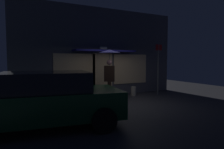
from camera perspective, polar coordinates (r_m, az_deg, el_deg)
ground_plane at (r=8.54m, az=3.35°, el=-8.25°), size 18.00×18.00×0.00m
building_facade at (r=10.44m, az=-3.08°, el=6.23°), size 8.71×1.00×4.50m
person_with_umbrella at (r=8.96m, az=-0.76°, el=3.25°), size 1.04×1.04×2.30m
parked_car at (r=5.69m, az=-18.31°, el=-6.77°), size 4.22×2.46×1.51m
street_sign_post at (r=10.84m, az=13.08°, el=2.49°), size 0.40×0.07×2.75m
sidewalk_bollard at (r=10.36m, az=6.14°, el=-4.78°), size 0.26×0.26×0.47m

